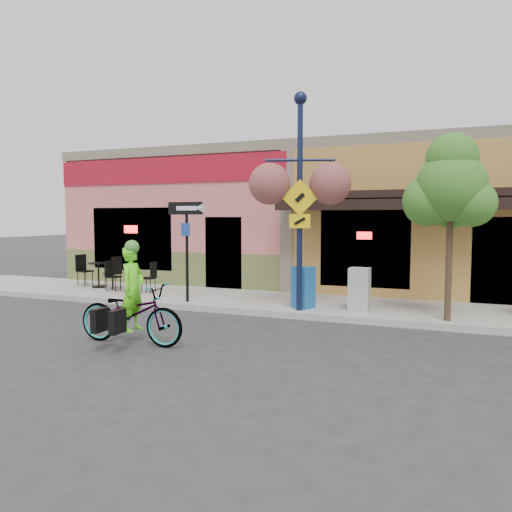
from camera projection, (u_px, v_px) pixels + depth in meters
The scene contains 13 objects.
ground at pixel (280, 323), 10.81m from camera, with size 90.00×90.00×0.00m, color #2D2D30.
sidewalk at pixel (306, 305), 12.65m from camera, with size 24.00×3.00×0.15m, color #9E9B93.
curb at pixel (288, 315), 11.31m from camera, with size 24.00×0.12×0.15m, color #A8A59E.
building at pixel (350, 218), 17.57m from camera, with size 18.20×8.20×4.50m, color #C66362, non-canonical shape.
bicycle at pixel (131, 314), 8.98m from camera, with size 0.73×2.10×1.11m, color maroon.
cyclist_rider at pixel (133, 302), 8.95m from camera, with size 0.56×0.36×1.52m, color #62FB1A.
lamp_post at pixel (300, 202), 11.30m from camera, with size 1.58×0.63×4.95m, color #131B3B, non-canonical shape.
one_way_sign at pixel (187, 252), 12.56m from camera, with size 0.97×0.21×2.52m, color black, non-canonical shape.
cafe_set_left at pixel (98, 271), 15.20m from camera, with size 1.65×0.82×0.99m, color black, non-canonical shape.
cafe_set_right at pixel (131, 277), 14.26m from camera, with size 1.49×0.74×0.89m, color black, non-canonical shape.
newspaper_box_blue at pixel (303, 287), 11.75m from camera, with size 0.44×0.39×0.98m, color #1A5A9E, non-canonical shape.
newspaper_box_grey at pixel (359, 289), 11.43m from camera, with size 0.46×0.42×0.98m, color #A1A1A1, non-canonical shape.
street_tree at pixel (450, 227), 10.19m from camera, with size 1.52×1.52×3.89m, color #3D7A26, non-canonical shape.
Camera 1 is at (3.50, -10.09, 2.29)m, focal length 35.00 mm.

